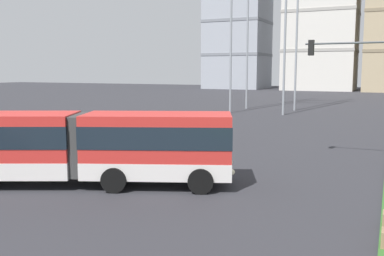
{
  "coord_description": "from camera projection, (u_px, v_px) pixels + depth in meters",
  "views": [
    {
      "loc": [
        7.64,
        -1.56,
        4.77
      ],
      "look_at": [
        -0.42,
        15.95,
        2.2
      ],
      "focal_mm": 40.65,
      "sensor_mm": 36.0,
      "label": 1
    }
  ],
  "objects": [
    {
      "name": "car_silver_hatch",
      "position": [
        179.0,
        127.0,
        30.99
      ],
      "size": [
        4.6,
        2.49,
        1.58
      ],
      "color": "#B7BABF",
      "rests_on": "ground"
    },
    {
      "name": "traffic_light_far_right",
      "position": [
        364.0,
        78.0,
        21.82
      ],
      "size": [
        4.45,
        0.28,
        6.33
      ],
      "color": "#474C51",
      "rests_on": "ground"
    },
    {
      "name": "articulated_bus",
      "position": [
        90.0,
        146.0,
        18.04
      ],
      "size": [
        11.78,
        6.99,
        3.0
      ],
      "color": "red",
      "rests_on": "ground"
    }
  ]
}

